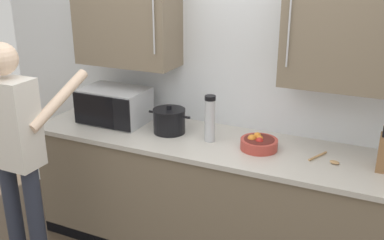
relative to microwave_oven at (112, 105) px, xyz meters
name	(u,v)px	position (x,y,z in m)	size (l,w,h in m)	color
back_wall_tiled	(233,59)	(0.88, 0.30, 0.38)	(4.23, 0.44, 2.68)	silver
counter_unit	(213,199)	(0.88, -0.04, -0.59)	(2.73, 0.70, 0.91)	#756651
microwave_oven	(112,105)	(0.00, 0.00, 0.00)	(0.50, 0.36, 0.26)	#B7BABF
wooden_spoon	(327,159)	(1.64, -0.04, -0.12)	(0.20, 0.18, 0.02)	tan
thermos_flask	(210,118)	(0.84, -0.05, 0.03)	(0.08, 0.08, 0.33)	#B7BABF
stock_pot	(169,121)	(0.51, -0.02, -0.04)	(0.33, 0.24, 0.21)	black
fruit_bowl	(259,143)	(1.20, -0.04, -0.09)	(0.25, 0.25, 0.10)	#AD3D33
person_figure	(15,146)	(-0.17, -0.82, -0.05)	(0.46, 0.62, 1.65)	#282D3D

